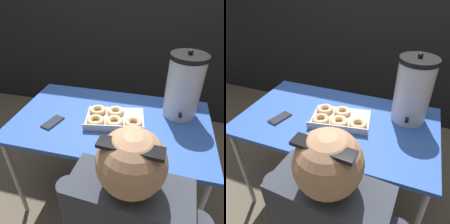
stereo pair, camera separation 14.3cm
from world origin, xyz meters
The scene contains 6 objects.
ground_plane centered at (0.00, 0.00, 0.00)m, with size 12.00×12.00×0.00m, color brown.
back_wall centered at (0.00, 1.33, 1.29)m, with size 6.00×0.11×2.56m.
folding_table centered at (0.00, 0.00, 0.71)m, with size 1.30×0.76×0.76m.
donut_box centered at (0.02, -0.02, 0.79)m, with size 0.42×0.32×0.05m.
coffee_urn centered at (0.44, 0.18, 0.98)m, with size 0.23×0.26×0.45m.
cell_phone centered at (-0.36, -0.13, 0.77)m, with size 0.11×0.17×0.01m.
Camera 2 is at (0.43, -1.11, 1.62)m, focal length 35.00 mm.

